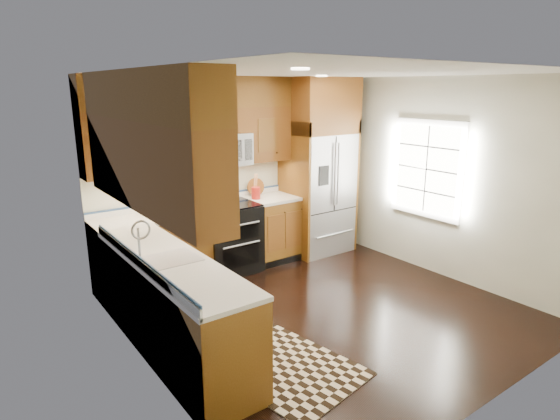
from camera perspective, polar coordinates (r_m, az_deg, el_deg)
ground at (r=5.46m, az=5.23°, el=-12.09°), size 4.00×4.00×0.00m
wall_back at (r=6.61m, az=-6.03°, el=4.56°), size 4.00×0.02×2.60m
wall_left at (r=4.01m, az=-16.36°, el=-2.66°), size 0.02×4.00×2.60m
wall_right at (r=6.49m, az=18.95°, el=3.65°), size 0.02×4.00×2.60m
window at (r=6.57m, az=17.48°, el=4.78°), size 0.04×1.10×1.30m
base_cabinets at (r=5.35m, az=-11.28°, el=-7.61°), size 2.85×3.00×0.90m
countertop at (r=5.35m, az=-10.68°, el=-2.24°), size 2.86×3.01×0.04m
upper_cabinets at (r=5.18m, az=-12.24°, el=9.61°), size 2.85×3.00×1.15m
range at (r=6.41m, az=-6.26°, el=-3.44°), size 0.76×0.67×0.95m
microwave at (r=6.26m, az=-7.18°, el=7.29°), size 0.76×0.40×0.42m
refrigerator at (r=7.05m, az=4.71°, el=5.27°), size 0.98×0.75×2.60m
sink_faucet at (r=4.40m, az=-13.85°, el=-5.18°), size 0.54×0.44×0.37m
rug at (r=4.56m, az=-0.95°, el=-17.79°), size 1.25×1.79×0.01m
knife_block at (r=5.92m, az=-15.05°, el=0.43°), size 0.11×0.14×0.26m
utensil_crock at (r=6.55m, az=-2.96°, el=2.41°), size 0.16×0.16×0.35m
cutting_board at (r=6.78m, az=-2.96°, el=1.85°), size 0.29×0.29×0.02m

